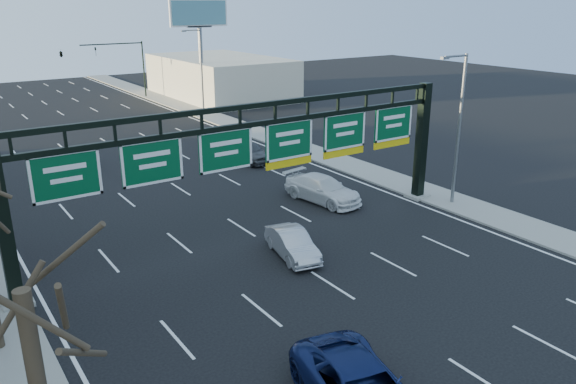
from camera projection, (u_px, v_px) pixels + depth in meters
ground at (363, 304)px, 23.04m from camera, size 160.00×160.00×0.00m
sidewalk_right at (316, 153)px, 45.47m from camera, size 3.00×120.00×0.12m
lane_markings at (169, 181)px, 38.64m from camera, size 21.60×120.00×0.01m
sign_gantry at (261, 153)px, 27.87m from camera, size 24.60×1.20×7.20m
building_right_distant at (220, 77)px, 71.94m from camera, size 12.00×20.00×5.00m
tree_near at (13, 242)px, 10.65m from camera, size 3.60×3.60×8.86m
streetlight_near at (458, 122)px, 32.74m from camera, size 2.15×0.22×9.00m
streetlight_far at (200, 68)px, 59.27m from camera, size 2.15×0.22×9.00m
billboard_right at (199, 26)px, 63.22m from camera, size 7.00×0.50×12.00m
traffic_signal_mast at (93, 56)px, 67.21m from camera, size 10.16×0.54×7.00m
car_silver_sedan at (292, 244)px, 27.16m from camera, size 2.17×4.23×1.33m
car_white_wagon at (323, 189)px, 34.66m from camera, size 3.02×5.65×1.56m
car_grey_far at (247, 151)px, 43.24m from camera, size 2.36×4.86×1.60m
car_silver_distant at (78, 159)px, 41.52m from camera, size 1.92×4.21×1.34m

